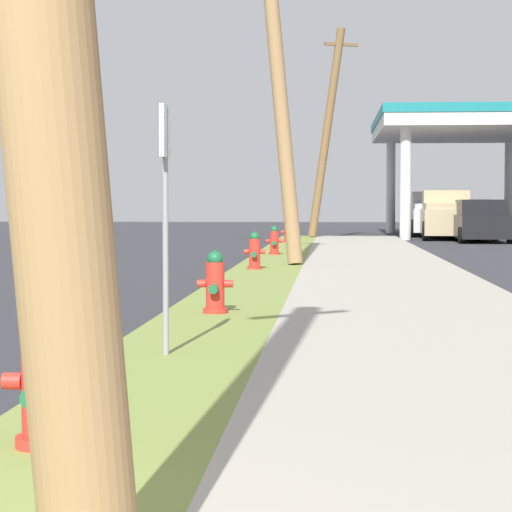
% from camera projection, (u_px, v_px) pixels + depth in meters
% --- Properties ---
extents(fire_hydrant_nearest, '(0.42, 0.38, 0.74)m').
position_uv_depth(fire_hydrant_nearest, '(42.00, 386.00, 5.46)').
color(fire_hydrant_nearest, red).
rests_on(fire_hydrant_nearest, grass_verge).
extents(fire_hydrant_second, '(0.42, 0.38, 0.74)m').
position_uv_depth(fire_hydrant_second, '(215.00, 286.00, 12.22)').
color(fire_hydrant_second, red).
rests_on(fire_hydrant_second, grass_verge).
extents(fire_hydrant_third, '(0.42, 0.37, 0.74)m').
position_uv_depth(fire_hydrant_third, '(255.00, 253.00, 20.51)').
color(fire_hydrant_third, red).
rests_on(fire_hydrant_third, grass_verge).
extents(fire_hydrant_fourth, '(0.42, 0.37, 0.74)m').
position_uv_depth(fire_hydrant_fourth, '(274.00, 242.00, 26.50)').
color(fire_hydrant_fourth, red).
rests_on(fire_hydrant_fourth, grass_verge).
extents(fire_hydrant_fifth, '(0.42, 0.38, 0.74)m').
position_uv_depth(fire_hydrant_fifth, '(287.00, 233.00, 34.99)').
color(fire_hydrant_fifth, red).
rests_on(fire_hydrant_fifth, grass_verge).
extents(utility_pole_midground, '(1.62, 1.92, 9.23)m').
position_uv_depth(utility_pole_midground, '(275.00, 46.00, 22.38)').
color(utility_pole_midground, '#937047').
rests_on(utility_pole_midground, grass_verge).
extents(utility_pole_background, '(2.00, 0.98, 8.20)m').
position_uv_depth(utility_pole_background, '(327.00, 130.00, 40.64)').
color(utility_pole_background, brown).
rests_on(utility_pole_background, grass_verge).
extents(street_sign_post, '(0.05, 0.36, 2.12)m').
position_uv_depth(street_sign_post, '(165.00, 177.00, 8.79)').
color(street_sign_post, gray).
rests_on(street_sign_post, grass_verge).
extents(car_black_by_near_pump, '(1.95, 4.51, 1.57)m').
position_uv_depth(car_black_by_near_pump, '(480.00, 223.00, 38.60)').
color(car_black_by_near_pump, black).
rests_on(car_black_by_near_pump, ground).
extents(car_white_by_far_pump, '(2.13, 4.58, 1.57)m').
position_uv_depth(car_white_by_far_pump, '(437.00, 218.00, 52.56)').
color(car_white_by_far_pump, white).
rests_on(car_white_by_far_pump, ground).
extents(truck_navy_at_forecourt, '(2.12, 5.40, 1.97)m').
position_uv_depth(truck_navy_at_forecourt, '(434.00, 215.00, 49.65)').
color(truck_navy_at_forecourt, navy).
rests_on(truck_navy_at_forecourt, ground).
extents(truck_tan_on_apron, '(2.33, 5.48, 1.97)m').
position_uv_depth(truck_tan_on_apron, '(447.00, 216.00, 41.82)').
color(truck_tan_on_apron, tan).
rests_on(truck_tan_on_apron, ground).
extents(truck_silver_at_far_bay, '(2.30, 5.47, 1.97)m').
position_uv_depth(truck_silver_at_far_bay, '(434.00, 215.00, 46.11)').
color(truck_silver_at_far_bay, '#BCBCC1').
rests_on(truck_silver_at_far_bay, ground).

